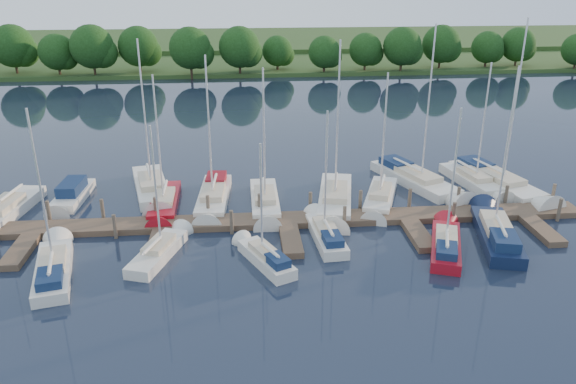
{
  "coord_description": "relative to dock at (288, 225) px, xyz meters",
  "views": [
    {
      "loc": [
        -2.9,
        -25.5,
        15.78
      ],
      "look_at": [
        0.09,
        8.0,
        2.2
      ],
      "focal_mm": 35.0,
      "sensor_mm": 36.0,
      "label": 1
    }
  ],
  "objects": [
    {
      "name": "ground",
      "position": [
        0.0,
        -7.31,
        -0.2
      ],
      "size": [
        260.0,
        260.0,
        0.0
      ],
      "primitive_type": "plane",
      "color": "black",
      "rests_on": "ground"
    },
    {
      "name": "dock",
      "position": [
        0.0,
        0.0,
        0.0
      ],
      "size": [
        40.0,
        6.0,
        0.4
      ],
      "color": "#4B3B2A",
      "rests_on": "ground"
    },
    {
      "name": "mooring_pilings",
      "position": [
        0.0,
        1.13,
        0.4
      ],
      "size": [
        38.24,
        2.84,
        2.0
      ],
      "color": "#473D33",
      "rests_on": "ground"
    },
    {
      "name": "far_shore",
      "position": [
        0.0,
        67.69,
        0.1
      ],
      "size": [
        180.0,
        30.0,
        0.6
      ],
      "primitive_type": "cube",
      "color": "#26461B",
      "rests_on": "ground"
    },
    {
      "name": "distant_hill",
      "position": [
        0.0,
        92.69,
        0.5
      ],
      "size": [
        220.0,
        40.0,
        1.4
      ],
      "primitive_type": "cube",
      "color": "#365023",
      "rests_on": "ground"
    },
    {
      "name": "treeline",
      "position": [
        -3.3,
        54.88,
        3.86
      ],
      "size": [
        144.05,
        9.82,
        8.26
      ],
      "color": "#38281C",
      "rests_on": "ground"
    },
    {
      "name": "sailboat_n_0",
      "position": [
        -18.87,
        3.22,
        0.08
      ],
      "size": [
        3.01,
        8.73,
        11.05
      ],
      "rotation": [
        0.0,
        0.0,
        3.01
      ],
      "color": "silver",
      "rests_on": "ground"
    },
    {
      "name": "motorboat",
      "position": [
        -15.11,
        5.78,
        0.16
      ],
      "size": [
        2.05,
        6.18,
        1.76
      ],
      "rotation": [
        0.0,
        0.0,
        3.08
      ],
      "color": "silver",
      "rests_on": "ground"
    },
    {
      "name": "sailboat_n_2",
      "position": [
        -9.59,
        6.74,
        0.08
      ],
      "size": [
        3.88,
        9.3,
        11.73
      ],
      "rotation": [
        0.0,
        0.0,
        3.37
      ],
      "color": "silver",
      "rests_on": "ground"
    },
    {
      "name": "sailboat_n_3",
      "position": [
        -8.33,
        3.9,
        0.07
      ],
      "size": [
        1.93,
        7.62,
        9.72
      ],
      "rotation": [
        0.0,
        0.0,
        3.16
      ],
      "color": "#A00E1B",
      "rests_on": "ground"
    },
    {
      "name": "sailboat_n_4",
      "position": [
        -4.92,
        4.52,
        0.13
      ],
      "size": [
        2.48,
        8.6,
        10.92
      ],
      "rotation": [
        0.0,
        0.0,
        3.08
      ],
      "color": "silver",
      "rests_on": "ground"
    },
    {
      "name": "sailboat_n_5",
      "position": [
        -1.29,
        3.54,
        0.07
      ],
      "size": [
        1.92,
        7.93,
        10.15
      ],
      "rotation": [
        0.0,
        0.0,
        3.14
      ],
      "color": "silver",
      "rests_on": "ground"
    },
    {
      "name": "sailboat_n_6",
      "position": [
        3.68,
        3.39,
        0.08
      ],
      "size": [
        3.74,
        9.49,
        11.91
      ],
      "rotation": [
        0.0,
        0.0,
        2.94
      ],
      "color": "silver",
      "rests_on": "ground"
    },
    {
      "name": "sailboat_n_7",
      "position": [
        6.95,
        3.46,
        0.08
      ],
      "size": [
        3.88,
        7.51,
        9.76
      ],
      "rotation": [
        0.0,
        0.0,
        2.79
      ],
      "color": "silver",
      "rests_on": "ground"
    },
    {
      "name": "sailboat_n_8",
      "position": [
        10.67,
        6.67,
        0.12
      ],
      "size": [
        5.33,
        9.85,
        12.53
      ],
      "rotation": [
        0.0,
        0.0,
        3.52
      ],
      "color": "silver",
      "rests_on": "ground"
    },
    {
      "name": "sailboat_n_9",
      "position": [
        14.96,
        6.16,
        0.08
      ],
      "size": [
        3.02,
        7.74,
        9.86
      ],
      "rotation": [
        0.0,
        0.0,
        3.33
      ],
      "color": "silver",
      "rests_on": "ground"
    },
    {
      "name": "sailboat_n_10",
      "position": [
        16.77,
        5.69,
        0.12
      ],
      "size": [
        4.63,
        10.42,
        13.0
      ],
      "rotation": [
        0.0,
        0.0,
        3.4
      ],
      "color": "silver",
      "rests_on": "ground"
    },
    {
      "name": "sailboat_s_0",
      "position": [
        -13.35,
        -4.77,
        0.11
      ],
      "size": [
        3.14,
        7.58,
        9.57
      ],
      "rotation": [
        0.0,
        0.0,
        0.22
      ],
      "color": "silver",
      "rests_on": "ground"
    },
    {
      "name": "sailboat_s_1",
      "position": [
        -7.79,
        -3.19,
        0.07
      ],
      "size": [
        3.12,
        6.29,
        8.17
      ],
      "rotation": [
        0.0,
        0.0,
        -0.33
      ],
      "color": "silver",
      "rests_on": "ground"
    },
    {
      "name": "sailboat_s_2",
      "position": [
        -1.69,
        -4.64,
        0.12
      ],
      "size": [
        3.29,
        5.48,
        7.41
      ],
      "rotation": [
        0.0,
        0.0,
        0.44
      ],
      "color": "silver",
      "rests_on": "ground"
    },
    {
      "name": "sailboat_s_3",
      "position": [
        2.2,
        -1.86,
        0.11
      ],
      "size": [
        1.95,
        6.53,
        8.39
      ],
      "rotation": [
        0.0,
        0.0,
        0.08
      ],
      "color": "silver",
      "rests_on": "ground"
    },
    {
      "name": "sailboat_s_4",
      "position": [
        9.15,
        -3.89,
        0.12
      ],
      "size": [
        3.52,
        6.9,
        8.91
      ],
      "rotation": [
        0.0,
        0.0,
        -0.34
      ],
      "color": "#A00E1B",
      "rests_on": "ground"
    },
    {
      "name": "sailboat_s_5",
      "position": [
        12.69,
        -2.83,
        0.14
      ],
      "size": [
        3.68,
        8.66,
        11.07
      ],
      "rotation": [
        0.0,
        0.0,
        -0.24
      ],
      "color": "#101B38",
      "rests_on": "ground"
    }
  ]
}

